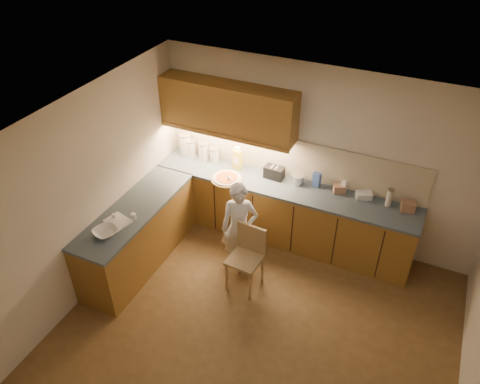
{
  "coord_description": "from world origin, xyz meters",
  "views": [
    {
      "loc": [
        1.31,
        -3.38,
        4.63
      ],
      "look_at": [
        -0.8,
        1.2,
        1.0
      ],
      "focal_mm": 35.0,
      "sensor_mm": 36.0,
      "label": 1
    }
  ],
  "objects_px": {
    "pizza_on_board": "(227,179)",
    "toaster": "(274,172)",
    "wooden_chair": "(247,253)",
    "child": "(239,228)",
    "oil_jug": "(237,159)"
  },
  "relations": [
    {
      "from": "oil_jug",
      "to": "toaster",
      "type": "xyz_separation_m",
      "value": [
        0.57,
        -0.01,
        -0.07
      ]
    },
    {
      "from": "child",
      "to": "wooden_chair",
      "type": "height_order",
      "value": "child"
    },
    {
      "from": "child",
      "to": "oil_jug",
      "type": "xyz_separation_m",
      "value": [
        -0.47,
        0.94,
        0.42
      ]
    },
    {
      "from": "oil_jug",
      "to": "wooden_chair",
      "type": "bearing_deg",
      "value": -59.83
    },
    {
      "from": "child",
      "to": "wooden_chair",
      "type": "relative_size",
      "value": 1.49
    },
    {
      "from": "child",
      "to": "toaster",
      "type": "xyz_separation_m",
      "value": [
        0.11,
        0.93,
        0.34
      ]
    },
    {
      "from": "child",
      "to": "pizza_on_board",
      "type": "bearing_deg",
      "value": 103.24
    },
    {
      "from": "wooden_chair",
      "to": "child",
      "type": "bearing_deg",
      "value": 135.71
    },
    {
      "from": "pizza_on_board",
      "to": "oil_jug",
      "type": "height_order",
      "value": "oil_jug"
    },
    {
      "from": "pizza_on_board",
      "to": "wooden_chair",
      "type": "distance_m",
      "value": 1.2
    },
    {
      "from": "child",
      "to": "toaster",
      "type": "distance_m",
      "value": 1.0
    },
    {
      "from": "child",
      "to": "oil_jug",
      "type": "bearing_deg",
      "value": 91.44
    },
    {
      "from": "pizza_on_board",
      "to": "toaster",
      "type": "distance_m",
      "value": 0.67
    },
    {
      "from": "pizza_on_board",
      "to": "child",
      "type": "height_order",
      "value": "child"
    },
    {
      "from": "pizza_on_board",
      "to": "toaster",
      "type": "height_order",
      "value": "toaster"
    }
  ]
}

